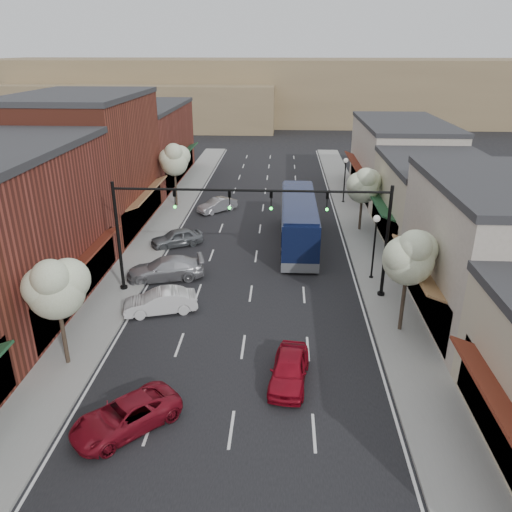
# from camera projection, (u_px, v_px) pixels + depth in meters

# --- Properties ---
(ground) EXTENTS (160.00, 160.00, 0.00)m
(ground) POSITION_uv_depth(u_px,v_px,m) (240.00, 370.00, 23.66)
(ground) COLOR black
(ground) RESTS_ON ground
(sidewalk_left) EXTENTS (2.80, 73.00, 0.15)m
(sidewalk_left) POSITION_uv_depth(u_px,v_px,m) (157.00, 232.00, 41.10)
(sidewalk_left) COLOR gray
(sidewalk_left) RESTS_ON ground
(sidewalk_right) EXTENTS (2.80, 73.00, 0.15)m
(sidewalk_right) POSITION_uv_depth(u_px,v_px,m) (363.00, 236.00, 40.24)
(sidewalk_right) COLOR gray
(sidewalk_right) RESTS_ON ground
(curb_left) EXTENTS (0.25, 73.00, 0.17)m
(curb_left) POSITION_uv_depth(u_px,v_px,m) (174.00, 233.00, 41.02)
(curb_left) COLOR gray
(curb_left) RESTS_ON ground
(curb_right) EXTENTS (0.25, 73.00, 0.17)m
(curb_right) POSITION_uv_depth(u_px,v_px,m) (345.00, 236.00, 40.31)
(curb_right) COLOR gray
(curb_right) RESTS_ON ground
(bldg_left_midfar) EXTENTS (10.14, 14.10, 10.90)m
(bldg_left_midfar) POSITION_uv_depth(u_px,v_px,m) (86.00, 163.00, 40.72)
(bldg_left_midfar) COLOR maroon
(bldg_left_midfar) RESTS_ON ground
(bldg_left_far) EXTENTS (10.14, 18.10, 8.40)m
(bldg_left_far) POSITION_uv_depth(u_px,v_px,m) (140.00, 144.00, 55.93)
(bldg_left_far) COLOR maroon
(bldg_left_far) RESTS_ON ground
(bldg_right_midnear) EXTENTS (9.14, 12.10, 7.90)m
(bldg_right_midnear) POSITION_uv_depth(u_px,v_px,m) (501.00, 252.00, 26.98)
(bldg_right_midnear) COLOR #B9AC9F
(bldg_right_midnear) RESTS_ON ground
(bldg_right_midfar) EXTENTS (9.14, 12.10, 6.40)m
(bldg_right_midfar) POSITION_uv_depth(u_px,v_px,m) (437.00, 202.00, 38.32)
(bldg_right_midfar) COLOR #B7AD91
(bldg_right_midfar) RESTS_ON ground
(bldg_right_far) EXTENTS (9.14, 16.10, 7.40)m
(bldg_right_far) POSITION_uv_depth(u_px,v_px,m) (399.00, 158.00, 51.02)
(bldg_right_far) COLOR #B9AC9F
(bldg_right_far) RESTS_ON ground
(hill_far) EXTENTS (120.00, 30.00, 12.00)m
(hill_far) POSITION_uv_depth(u_px,v_px,m) (276.00, 90.00, 104.23)
(hill_far) COLOR #7A6647
(hill_far) RESTS_ON ground
(hill_near) EXTENTS (50.00, 20.00, 8.00)m
(hill_near) POSITION_uv_depth(u_px,v_px,m) (144.00, 105.00, 95.23)
(hill_near) COLOR #7A6647
(hill_near) RESTS_ON ground
(signal_mast_right) EXTENTS (8.22, 0.46, 7.00)m
(signal_mast_right) POSITION_uv_depth(u_px,v_px,m) (347.00, 225.00, 28.95)
(signal_mast_right) COLOR black
(signal_mast_right) RESTS_ON ground
(signal_mast_left) EXTENTS (8.22, 0.46, 7.00)m
(signal_mast_left) POSITION_uv_depth(u_px,v_px,m) (156.00, 222.00, 29.53)
(signal_mast_left) COLOR black
(signal_mast_left) RESTS_ON ground
(tree_right_near) EXTENTS (2.85, 2.65, 5.95)m
(tree_right_near) POSITION_uv_depth(u_px,v_px,m) (410.00, 255.00, 25.15)
(tree_right_near) COLOR #47382B
(tree_right_near) RESTS_ON ground
(tree_right_far) EXTENTS (2.85, 2.65, 5.43)m
(tree_right_far) POSITION_uv_depth(u_px,v_px,m) (364.00, 184.00, 40.06)
(tree_right_far) COLOR #47382B
(tree_right_far) RESTS_ON ground
(tree_left_near) EXTENTS (2.85, 2.65, 5.69)m
(tree_left_near) POSITION_uv_depth(u_px,v_px,m) (56.00, 287.00, 22.40)
(tree_left_near) COLOR #47382B
(tree_left_near) RESTS_ON ground
(tree_left_far) EXTENTS (2.85, 2.65, 6.13)m
(tree_left_far) POSITION_uv_depth(u_px,v_px,m) (174.00, 159.00, 46.19)
(tree_left_far) COLOR #47382B
(tree_left_far) RESTS_ON ground
(lamp_post_near) EXTENTS (0.44, 0.44, 4.44)m
(lamp_post_near) POSITION_uv_depth(u_px,v_px,m) (375.00, 237.00, 31.77)
(lamp_post_near) COLOR black
(lamp_post_near) RESTS_ON ground
(lamp_post_far) EXTENTS (0.44, 0.44, 4.44)m
(lamp_post_far) POSITION_uv_depth(u_px,v_px,m) (345.00, 173.00, 47.89)
(lamp_post_far) COLOR black
(lamp_post_far) RESTS_ON ground
(coach_bus) EXTENTS (2.65, 11.80, 3.61)m
(coach_bus) POSITION_uv_depth(u_px,v_px,m) (298.00, 221.00, 38.14)
(coach_bus) COLOR #0D1535
(coach_bus) RESTS_ON ground
(red_hatchback) EXTENTS (2.10, 4.18, 1.37)m
(red_hatchback) POSITION_uv_depth(u_px,v_px,m) (289.00, 369.00, 22.57)
(red_hatchback) COLOR maroon
(red_hatchback) RESTS_ON ground
(parked_car_a) EXTENTS (4.58, 4.57, 1.23)m
(parked_car_a) POSITION_uv_depth(u_px,v_px,m) (126.00, 416.00, 19.82)
(parked_car_a) COLOR maroon
(parked_car_a) RESTS_ON ground
(parked_car_b) EXTENTS (4.39, 2.58, 1.37)m
(parked_car_b) POSITION_uv_depth(u_px,v_px,m) (160.00, 302.00, 28.58)
(parked_car_b) COLOR silver
(parked_car_b) RESTS_ON ground
(parked_car_c) EXTENTS (5.37, 3.20, 1.46)m
(parked_car_c) POSITION_uv_depth(u_px,v_px,m) (165.00, 269.00, 32.75)
(parked_car_c) COLOR #A6A6AB
(parked_car_c) RESTS_ON ground
(parked_car_d) EXTENTS (4.23, 3.26, 1.35)m
(parked_car_d) POSITION_uv_depth(u_px,v_px,m) (177.00, 238.00, 38.23)
(parked_car_d) COLOR slate
(parked_car_d) RESTS_ON ground
(parked_car_e) EXTENTS (3.67, 3.65, 1.26)m
(parked_car_e) POSITION_uv_depth(u_px,v_px,m) (217.00, 205.00, 46.28)
(parked_car_e) COLOR #9C9CA2
(parked_car_e) RESTS_ON ground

